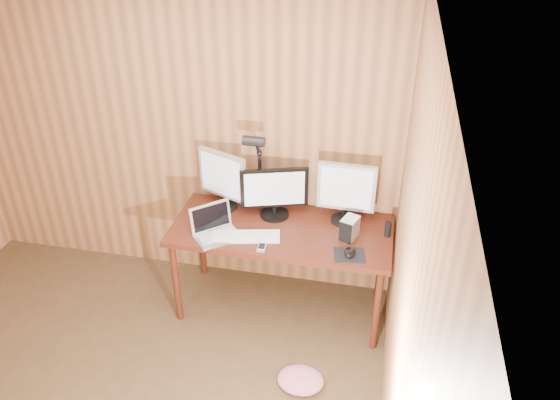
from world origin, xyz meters
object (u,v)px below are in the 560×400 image
(monitor_right, at_px, (346,191))
(laptop, at_px, (215,228))
(desk, at_px, (283,236))
(mouse, at_px, (349,252))
(speaker, at_px, (388,229))
(keyboard, at_px, (246,236))
(hard_drive, at_px, (350,228))
(monitor_center, at_px, (274,192))
(monitor_left, at_px, (223,179))
(desk_lamp, at_px, (257,160))
(phone, at_px, (262,247))

(monitor_right, xyz_separation_m, laptop, (-0.89, -0.36, -0.20))
(desk, bearing_deg, mouse, -29.94)
(mouse, distance_m, speaker, 0.38)
(keyboard, relative_size, hard_drive, 2.97)
(monitor_center, bearing_deg, desk, -62.96)
(monitor_left, bearing_deg, monitor_center, 18.32)
(laptop, distance_m, desk_lamp, 0.58)
(monitor_right, bearing_deg, desk, -163.27)
(desk, bearing_deg, hard_drive, -10.22)
(monitor_left, distance_m, desk_lamp, 0.31)
(monitor_right, distance_m, desk_lamp, 0.69)
(monitor_center, xyz_separation_m, mouse, (0.60, -0.38, -0.18))
(hard_drive, height_order, phone, hard_drive)
(laptop, distance_m, phone, 0.38)
(laptop, bearing_deg, desk_lamp, 19.34)
(monitor_center, distance_m, hard_drive, 0.62)
(desk, xyz_separation_m, keyboard, (-0.22, -0.24, 0.13))
(speaker, bearing_deg, laptop, -168.91)
(laptop, bearing_deg, speaker, -30.74)
(desk, relative_size, monitor_left, 3.42)
(desk, distance_m, monitor_right, 0.59)
(desk, distance_m, laptop, 0.54)
(desk, distance_m, monitor_center, 0.35)
(speaker, bearing_deg, monitor_right, 158.50)
(hard_drive, height_order, desk_lamp, desk_lamp)
(desk, relative_size, phone, 13.98)
(monitor_left, relative_size, desk_lamp, 0.69)
(hard_drive, bearing_deg, keyboard, -148.55)
(monitor_left, height_order, hard_drive, monitor_left)
(desk, bearing_deg, speaker, -0.77)
(speaker, xyz_separation_m, desk_lamp, (-0.99, 0.16, 0.37))
(desk, distance_m, phone, 0.37)
(phone, height_order, desk_lamp, desk_lamp)
(desk, height_order, laptop, laptop)
(monitor_center, bearing_deg, hard_drive, -34.48)
(laptop, distance_m, mouse, 0.97)
(laptop, relative_size, phone, 3.35)
(mouse, height_order, desk_lamp, desk_lamp)
(monitor_right, bearing_deg, monitor_center, -175.00)
(laptop, bearing_deg, desk, -13.06)
(monitor_right, bearing_deg, keyboard, -149.78)
(keyboard, bearing_deg, phone, -46.15)
(laptop, height_order, hard_drive, laptop)
(hard_drive, height_order, speaker, hard_drive)
(laptop, xyz_separation_m, desk_lamp, (0.22, 0.40, 0.37))
(monitor_center, bearing_deg, monitor_left, 158.19)
(mouse, bearing_deg, desk, 135.93)
(desk, xyz_separation_m, monitor_center, (-0.09, 0.09, 0.32))
(desk, xyz_separation_m, monitor_right, (0.44, 0.12, 0.38))
(desk, bearing_deg, keyboard, -132.87)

